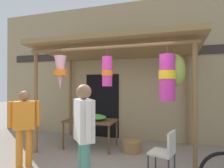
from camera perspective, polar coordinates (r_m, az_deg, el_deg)
The scene contains 8 objects.
shop_facade at distance 5.98m, azimuth 5.67°, elevation 4.05°, with size 9.57×0.29×4.23m.
market_stall_canopy at distance 4.81m, azimuth 1.92°, elevation 8.50°, with size 4.13×2.19×2.75m.
display_table at distance 5.13m, azimuth -6.43°, elevation -11.49°, with size 1.33×0.78×0.73m.
flower_heap_on_table at distance 5.07m, azimuth -5.80°, elevation -9.88°, with size 0.76×0.53×0.16m.
folding_chair at distance 3.66m, azimuth 15.89°, elevation -18.58°, with size 0.50×0.50×0.84m.
wicker_basket_by_table at distance 4.96m, azimuth 5.91°, elevation -18.05°, with size 0.48×0.48×0.29m, color olive.
vendor_in_orange at distance 4.30m, azimuth -24.92°, elevation -10.41°, with size 0.49×0.42×1.53m.
customer_foreground at distance 2.93m, azimuth -8.47°, elevation -13.49°, with size 0.43×0.47×1.66m.
Camera 1 is at (1.19, -3.45, 1.64)m, focal length 30.36 mm.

